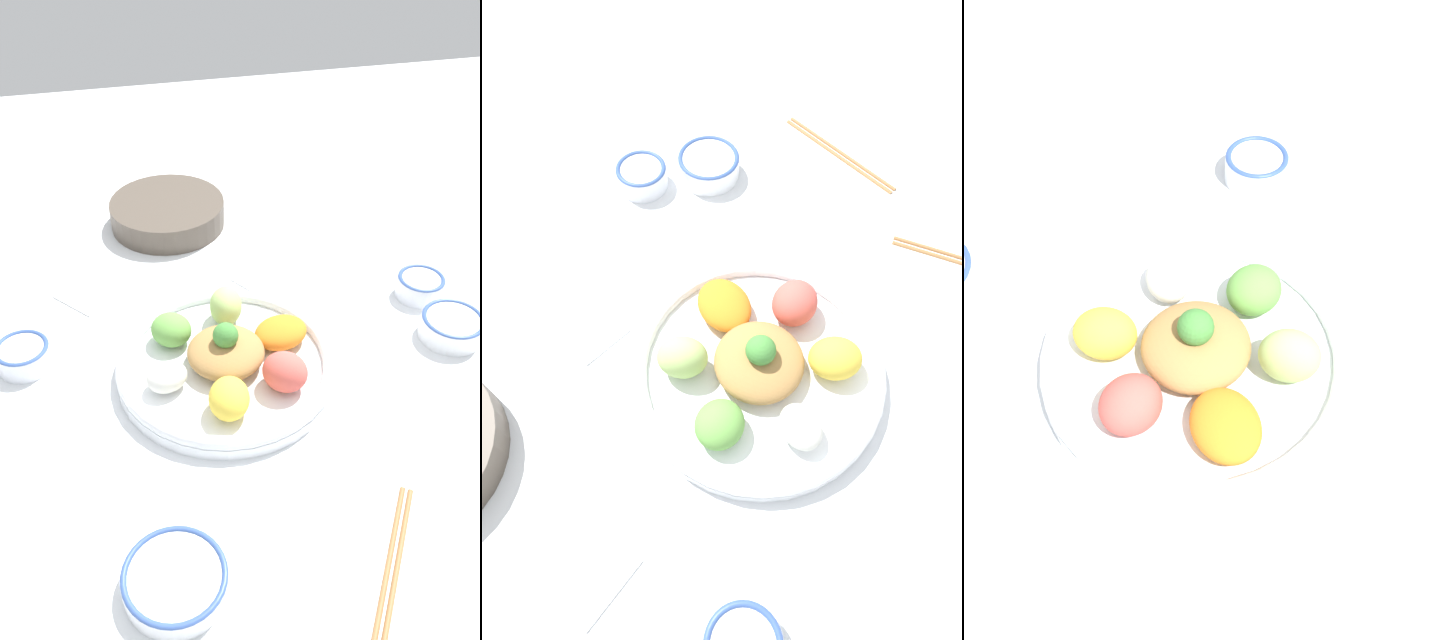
% 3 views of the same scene
% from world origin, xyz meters
% --- Properties ---
extents(ground_plane, '(2.40, 2.40, 0.00)m').
position_xyz_m(ground_plane, '(0.00, 0.00, 0.00)').
color(ground_plane, white).
extents(salad_platter, '(0.33, 0.33, 0.10)m').
position_xyz_m(salad_platter, '(-0.02, 0.03, 0.03)').
color(salad_platter, white).
rests_on(salad_platter, ground_plane).
extents(sauce_bowl_red, '(0.10, 0.10, 0.04)m').
position_xyz_m(sauce_bowl_red, '(-0.39, 0.03, 0.02)').
color(sauce_bowl_red, white).
rests_on(sauce_bowl_red, ground_plane).
extents(rice_bowl_blue, '(0.08, 0.08, 0.04)m').
position_xyz_m(rice_bowl_blue, '(-0.39, -0.08, 0.02)').
color(rice_bowl_blue, white).
rests_on(rice_bowl_blue, ground_plane).
extents(chopsticks_pair_near, '(0.21, 0.14, 0.01)m').
position_xyz_m(chopsticks_pair_near, '(-0.39, 0.26, 0.00)').
color(chopsticks_pair_near, '#9E6B3D').
rests_on(chopsticks_pair_near, ground_plane).
extents(serving_spoon_main, '(0.09, 0.12, 0.01)m').
position_xyz_m(serving_spoon_main, '(-0.08, -0.20, 0.00)').
color(serving_spoon_main, white).
rests_on(serving_spoon_main, ground_plane).
extents(serving_spoon_extra, '(0.10, 0.11, 0.01)m').
position_xyz_m(serving_spoon_extra, '(0.23, -0.22, 0.00)').
color(serving_spoon_extra, white).
rests_on(serving_spoon_extra, ground_plane).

